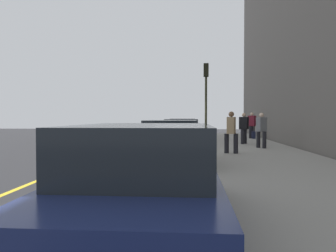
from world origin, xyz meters
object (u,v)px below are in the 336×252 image
parked_car_white (182,134)px  pedestrian_grey_coat (261,129)px  rolling_suitcase (254,135)px  pedestrian_burgundy_coat (252,124)px  pedestrian_tan_coat (231,131)px  parked_car_navy (146,183)px  parked_car_green (183,130)px  pedestrian_black_coat (244,127)px  parked_car_silver (171,143)px  traffic_light_pole (206,90)px

parked_car_white → pedestrian_grey_coat: 3.92m
rolling_suitcase → pedestrian_grey_coat: bearing=172.6°
parked_car_white → pedestrian_burgundy_coat: bearing=-36.0°
pedestrian_grey_coat → pedestrian_tan_coat: 2.93m
pedestrian_burgundy_coat → parked_car_navy: bearing=166.0°
parked_car_green → pedestrian_black_coat: (-4.18, -3.44, 0.30)m
parked_car_green → pedestrian_black_coat: size_ratio=2.66×
parked_car_green → pedestrian_tan_coat: pedestrian_tan_coat is taller
parked_car_white → parked_car_green: size_ratio=0.96×
pedestrian_tan_coat → rolling_suitcase: 9.72m
pedestrian_black_coat → pedestrian_burgundy_coat: bearing=-14.9°
parked_car_silver → rolling_suitcase: size_ratio=5.28×
parked_car_silver → pedestrian_grey_coat: size_ratio=2.69×
parked_car_green → pedestrian_grey_coat: (-6.59, -3.89, 0.28)m
traffic_light_pole → parked_car_white: bearing=122.7°
pedestrian_grey_coat → pedestrian_tan_coat: bearing=144.8°
parked_car_navy → pedestrian_black_coat: 14.34m
pedestrian_tan_coat → traffic_light_pole: bearing=11.6°
pedestrian_grey_coat → parked_car_silver: bearing=142.8°
rolling_suitcase → parked_car_silver: bearing=158.3°
parked_car_silver → parked_car_green: 11.77m
parked_car_navy → pedestrian_tan_coat: bearing=-13.2°
parked_car_green → pedestrian_grey_coat: size_ratio=2.70×
parked_car_navy → traffic_light_pole: bearing=-5.5°
pedestrian_tan_coat → parked_car_green: bearing=13.7°
parked_car_silver → pedestrian_tan_coat: pedestrian_tan_coat is taller
rolling_suitcase → parked_car_green: bearing=94.3°
parked_car_green → pedestrian_burgundy_coat: size_ratio=2.50×
pedestrian_black_coat → rolling_suitcase: (4.53, -1.36, -0.65)m
parked_car_navy → pedestrian_grey_coat: 12.15m
parked_car_green → pedestrian_tan_coat: 9.25m
parked_car_silver → rolling_suitcase: (12.12, -4.84, -0.36)m
parked_car_white → pedestrian_burgundy_coat: size_ratio=2.40×
traffic_light_pole → pedestrian_burgundy_coat: bearing=-31.3°
traffic_light_pole → parked_car_silver: bearing=168.7°
parked_car_silver → pedestrian_grey_coat: 6.51m
pedestrian_grey_coat → traffic_light_pole: 3.69m
parked_car_white → pedestrian_grey_coat: size_ratio=2.59×
parked_car_green → pedestrian_burgundy_coat: pedestrian_burgundy_coat is taller
parked_car_navy → parked_car_silver: (6.35, 0.10, -0.00)m
parked_car_green → rolling_suitcase: parked_car_green is taller
pedestrian_burgundy_coat → pedestrian_grey_coat: bearing=173.3°
pedestrian_grey_coat → pedestrian_tan_coat: (-2.40, 1.69, 0.01)m
pedestrian_burgundy_coat → traffic_light_pole: bearing=148.7°
parked_car_silver → pedestrian_black_coat: bearing=-24.6°
parked_car_navy → parked_car_white: same height
parked_car_silver → pedestrian_grey_coat: bearing=-37.2°
pedestrian_black_coat → pedestrian_burgundy_coat: size_ratio=0.94×
parked_car_green → parked_car_white: bearing=-179.1°
parked_car_navy → rolling_suitcase: bearing=-14.4°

